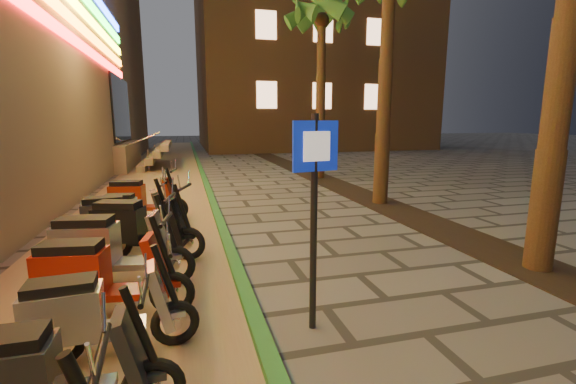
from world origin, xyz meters
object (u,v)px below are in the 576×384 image
object	(u,v)px
scooter_6	(93,314)
scooter_11	(131,211)
scooter_10	(121,218)
scooter_5	(43,377)
scooter_7	(97,276)
scooter_9	(136,227)
pedestrian_sign	(315,194)
scooter_12	(139,198)
scooter_8	(108,248)

from	to	relation	value
scooter_6	scooter_11	size ratio (longest dim) A/B	1.05
scooter_6	scooter_11	xyz separation A→B (m)	(-0.21, 4.53, -0.02)
scooter_6	scooter_10	world-z (taller)	scooter_10
scooter_5	scooter_7	xyz separation A→B (m)	(0.02, 1.74, 0.05)
scooter_9	scooter_11	bearing A→B (deg)	117.29
pedestrian_sign	scooter_12	size ratio (longest dim) A/B	1.35
scooter_5	scooter_10	xyz separation A→B (m)	(-0.13, 4.50, 0.06)
pedestrian_sign	scooter_5	size ratio (longest dim) A/B	1.52
scooter_6	scooter_9	bearing A→B (deg)	83.85
scooter_9	scooter_6	bearing A→B (deg)	-73.77
pedestrian_sign	scooter_7	size ratio (longest dim) A/B	1.35
scooter_11	scooter_8	bearing A→B (deg)	-78.57
scooter_5	scooter_12	world-z (taller)	scooter_12
scooter_6	scooter_10	xyz separation A→B (m)	(-0.28, 3.61, 0.05)
scooter_7	scooter_10	distance (m)	2.77
scooter_7	scooter_11	distance (m)	3.69
scooter_6	scooter_10	distance (m)	3.62
scooter_5	scooter_6	world-z (taller)	scooter_6
pedestrian_sign	scooter_12	bearing A→B (deg)	102.65
scooter_11	scooter_12	distance (m)	0.90
scooter_8	scooter_12	bearing A→B (deg)	100.11
scooter_12	scooter_7	bearing A→B (deg)	-79.82
scooter_5	scooter_12	xyz separation A→B (m)	(-0.00, 6.32, 0.05)
pedestrian_sign	scooter_7	distance (m)	2.64
pedestrian_sign	scooter_6	xyz separation A→B (m)	(-2.18, -0.01, -1.03)
scooter_5	scooter_11	xyz separation A→B (m)	(-0.07, 5.42, -0.02)
scooter_7	scooter_12	distance (m)	4.58
scooter_8	scooter_11	distance (m)	2.78
scooter_8	pedestrian_sign	bearing A→B (deg)	-26.24
scooter_6	scooter_7	size ratio (longest dim) A/B	0.90
scooter_8	scooter_12	xyz separation A→B (m)	(0.02, 3.67, -0.03)
pedestrian_sign	scooter_5	distance (m)	2.70
scooter_7	scooter_8	size ratio (longest dim) A/B	0.94
scooter_5	scooter_6	xyz separation A→B (m)	(0.14, 0.89, 0.00)
scooter_11	scooter_9	bearing A→B (deg)	-70.17
pedestrian_sign	scooter_5	bearing A→B (deg)	-169.24
scooter_8	scooter_10	world-z (taller)	scooter_8
scooter_12	scooter_9	bearing A→B (deg)	-75.28
scooter_12	pedestrian_sign	bearing A→B (deg)	-56.85
pedestrian_sign	scooter_10	distance (m)	4.46
scooter_7	scooter_12	world-z (taller)	scooter_12
scooter_7	scooter_8	distance (m)	0.91
scooter_5	scooter_10	distance (m)	4.50
scooter_8	scooter_9	world-z (taller)	scooter_8
scooter_7	scooter_9	bearing A→B (deg)	92.22
pedestrian_sign	scooter_8	distance (m)	3.06
scooter_5	scooter_9	xyz separation A→B (m)	(0.22, 3.69, 0.08)
scooter_11	scooter_12	world-z (taller)	scooter_12
scooter_11	scooter_7	bearing A→B (deg)	-78.26
scooter_9	scooter_10	distance (m)	0.88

